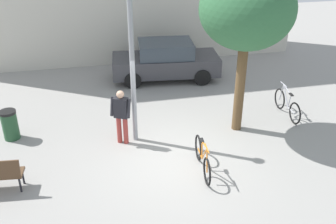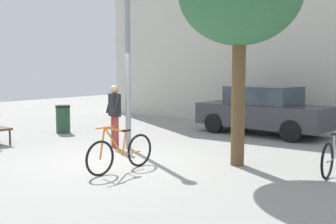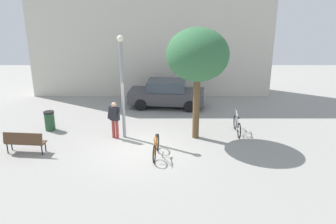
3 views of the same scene
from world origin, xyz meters
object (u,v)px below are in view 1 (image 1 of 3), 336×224
(person_by_lamppost, at_px, (121,114))
(plaza_tree, at_px, (247,10))
(trash_bin, at_px, (10,125))
(bicycle_silver, at_px, (287,105))
(bicycle_orange, at_px, (203,158))
(lamppost, at_px, (132,57))
(parked_car_charcoal, at_px, (166,61))

(person_by_lamppost, distance_m, plaza_tree, 4.48)
(trash_bin, bearing_deg, plaza_tree, -7.40)
(bicycle_silver, distance_m, trash_bin, 8.74)
(bicycle_silver, xyz_separation_m, bicycle_orange, (-3.64, -2.39, 0.00))
(plaza_tree, bearing_deg, person_by_lamppost, -178.75)
(lamppost, xyz_separation_m, bicycle_silver, (5.12, 0.44, -2.19))
(plaza_tree, distance_m, parked_car_charcoal, 5.48)
(person_by_lamppost, relative_size, trash_bin, 1.82)
(plaza_tree, xyz_separation_m, bicycle_silver, (1.94, 0.47, -3.30))
(person_by_lamppost, relative_size, bicycle_silver, 0.92)
(bicycle_orange, xyz_separation_m, trash_bin, (-5.09, 2.79, 0.08))
(parked_car_charcoal, xyz_separation_m, trash_bin, (-5.48, -3.58, -0.31))
(person_by_lamppost, distance_m, trash_bin, 3.39)
(lamppost, distance_m, trash_bin, 4.27)
(bicycle_silver, relative_size, bicycle_orange, 1.00)
(bicycle_silver, bearing_deg, plaza_tree, -166.26)
(person_by_lamppost, distance_m, bicycle_orange, 2.68)
(bicycle_orange, distance_m, trash_bin, 5.80)
(trash_bin, bearing_deg, lamppost, -13.29)
(parked_car_charcoal, bearing_deg, trash_bin, -146.86)
(plaza_tree, relative_size, bicycle_silver, 2.67)
(lamppost, height_order, parked_car_charcoal, lamppost)
(lamppost, relative_size, person_by_lamppost, 2.70)
(plaza_tree, xyz_separation_m, parked_car_charcoal, (-1.31, 4.46, -2.90))
(lamppost, height_order, bicycle_orange, lamppost)
(person_by_lamppost, xyz_separation_m, plaza_tree, (3.57, 0.08, 2.71))
(bicycle_silver, height_order, trash_bin, bicycle_silver)
(bicycle_silver, distance_m, bicycle_orange, 4.35)
(person_by_lamppost, height_order, bicycle_silver, person_by_lamppost)
(lamppost, distance_m, person_by_lamppost, 1.66)
(lamppost, distance_m, bicycle_silver, 5.59)
(plaza_tree, bearing_deg, bicycle_silver, 13.74)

